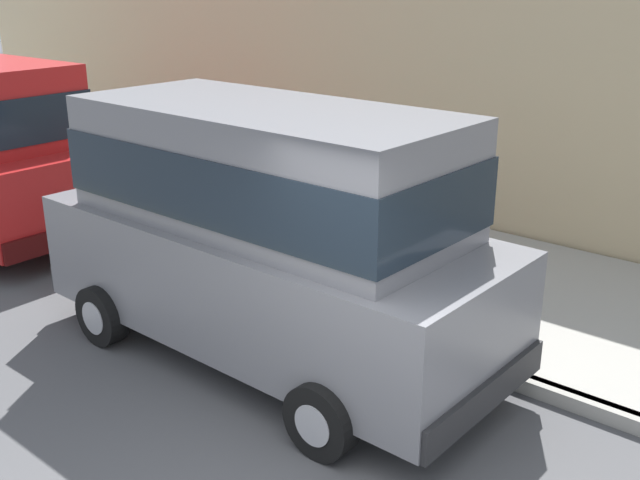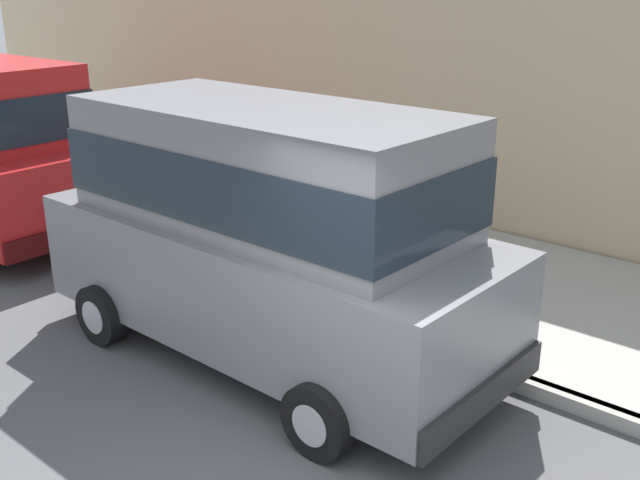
# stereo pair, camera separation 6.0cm
# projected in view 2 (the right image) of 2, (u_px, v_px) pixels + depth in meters

# --- Properties ---
(curb) EXTENTS (0.16, 64.00, 0.14)m
(curb) POSITION_uv_depth(u_px,v_px,m) (510.00, 379.00, 6.99)
(curb) COLOR gray
(curb) RESTS_ON ground
(sidewalk) EXTENTS (3.60, 64.00, 0.14)m
(sidewalk) POSITION_uv_depth(u_px,v_px,m) (586.00, 316.00, 8.28)
(sidewalk) COLOR #99968E
(sidewalk) RESTS_ON ground
(car_grey_van) EXTENTS (2.16, 4.91, 2.52)m
(car_grey_van) POSITION_uv_depth(u_px,v_px,m) (266.00, 223.00, 7.14)
(car_grey_van) COLOR slate
(car_grey_van) RESTS_ON ground
(dog_brown) EXTENTS (0.23, 0.76, 0.49)m
(dog_brown) POSITION_uv_depth(u_px,v_px,m) (382.00, 231.00, 9.91)
(dog_brown) COLOR brown
(dog_brown) RESTS_ON sidewalk
(fire_hydrant) EXTENTS (0.34, 0.24, 0.72)m
(fire_hydrant) POSITION_uv_depth(u_px,v_px,m) (175.00, 213.00, 10.48)
(fire_hydrant) COLOR gold
(fire_hydrant) RESTS_ON sidewalk
(building_facade) EXTENTS (0.50, 20.00, 3.91)m
(building_facade) POSITION_uv_depth(u_px,v_px,m) (317.00, 79.00, 12.67)
(building_facade) COLOR tan
(building_facade) RESTS_ON ground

